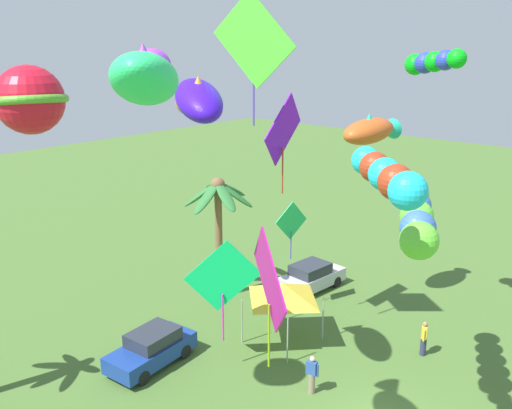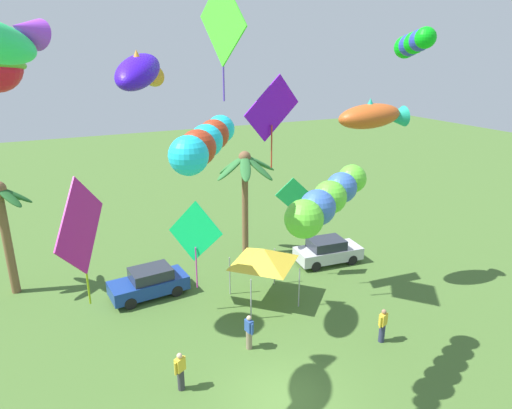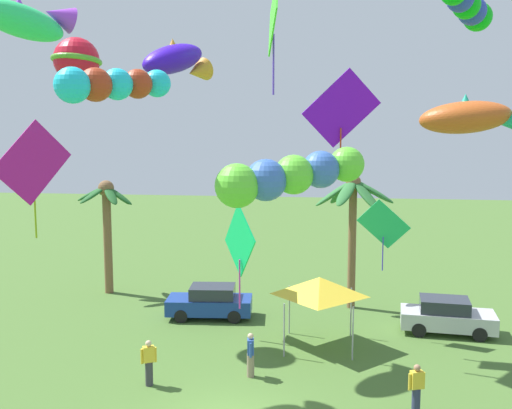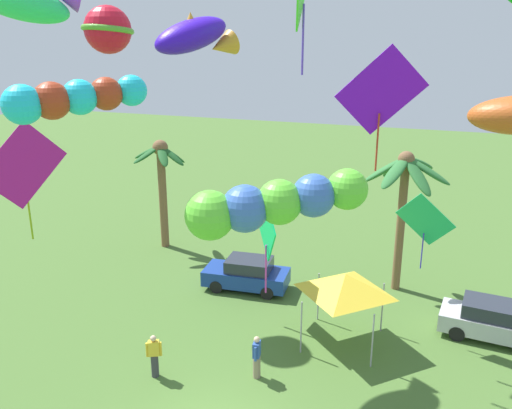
{
  "view_description": "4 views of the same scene",
  "coord_description": "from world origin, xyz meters",
  "px_view_note": "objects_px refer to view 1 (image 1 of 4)",
  "views": [
    {
      "loc": [
        -15.35,
        -7.38,
        13.07
      ],
      "look_at": [
        -0.89,
        5.28,
        7.47
      ],
      "focal_mm": 39.02,
      "sensor_mm": 36.0,
      "label": 1
    },
    {
      "loc": [
        -6.66,
        -11.66,
        12.02
      ],
      "look_at": [
        0.64,
        3.7,
        6.29
      ],
      "focal_mm": 31.9,
      "sensor_mm": 36.0,
      "label": 2
    },
    {
      "loc": [
        2.94,
        -16.07,
        8.62
      ],
      "look_at": [
        0.28,
        3.64,
        6.1
      ],
      "focal_mm": 40.69,
      "sensor_mm": 36.0,
      "label": 3
    },
    {
      "loc": [
        5.58,
        -11.45,
        11.23
      ],
      "look_at": [
        -0.45,
        4.8,
        5.78
      ],
      "focal_mm": 37.17,
      "sensor_mm": 36.0,
      "label": 4
    }
  ],
  "objects_px": {
    "parked_car_1": "(311,276)",
    "kite_diamond_6": "(291,222)",
    "spectator_2": "(312,374)",
    "kite_tube_4": "(388,176)",
    "kite_fish_2": "(146,76)",
    "kite_diamond_3": "(283,131)",
    "palm_tree_0": "(219,205)",
    "kite_fish_7": "(198,101)",
    "kite_diamond_5": "(254,41)",
    "spectator_0": "(424,338)",
    "festival_tent": "(283,291)",
    "kite_fish_0": "(371,131)",
    "kite_diamond_11": "(269,282)",
    "parked_car_0": "(152,348)",
    "kite_tube_8": "(432,62)",
    "kite_ball_9": "(30,100)",
    "kite_diamond_10": "(222,278)",
    "kite_tube_1": "(417,219)"
  },
  "relations": [
    {
      "from": "parked_car_1",
      "to": "kite_diamond_6",
      "type": "relative_size",
      "value": 1.33
    },
    {
      "from": "spectator_2",
      "to": "kite_tube_4",
      "type": "distance_m",
      "value": 10.48
    },
    {
      "from": "kite_fish_2",
      "to": "kite_diamond_3",
      "type": "bearing_deg",
      "value": 22.89
    },
    {
      "from": "palm_tree_0",
      "to": "kite_fish_7",
      "type": "height_order",
      "value": "kite_fish_7"
    },
    {
      "from": "kite_diamond_5",
      "to": "spectator_0",
      "type": "bearing_deg",
      "value": -47.23
    },
    {
      "from": "parked_car_1",
      "to": "festival_tent",
      "type": "distance_m",
      "value": 6.1
    },
    {
      "from": "festival_tent",
      "to": "kite_fish_0",
      "type": "xyz_separation_m",
      "value": [
        5.3,
        -0.95,
        6.65
      ]
    },
    {
      "from": "kite_diamond_5",
      "to": "kite_diamond_6",
      "type": "height_order",
      "value": "kite_diamond_5"
    },
    {
      "from": "festival_tent",
      "to": "kite_diamond_11",
      "type": "height_order",
      "value": "kite_diamond_11"
    },
    {
      "from": "parked_car_0",
      "to": "kite_tube_8",
      "type": "height_order",
      "value": "kite_tube_8"
    },
    {
      "from": "spectator_0",
      "to": "kite_fish_7",
      "type": "distance_m",
      "value": 14.32
    },
    {
      "from": "parked_car_1",
      "to": "spectator_0",
      "type": "xyz_separation_m",
      "value": [
        -2.29,
        -7.61,
        0.06
      ]
    },
    {
      "from": "kite_ball_9",
      "to": "kite_diamond_10",
      "type": "relative_size",
      "value": 0.61
    },
    {
      "from": "palm_tree_0",
      "to": "kite_diamond_11",
      "type": "relative_size",
      "value": 1.82
    },
    {
      "from": "palm_tree_0",
      "to": "festival_tent",
      "type": "xyz_separation_m",
      "value": [
        -1.45,
        -5.41,
        -2.61
      ]
    },
    {
      "from": "kite_tube_4",
      "to": "kite_tube_8",
      "type": "bearing_deg",
      "value": 19.5
    },
    {
      "from": "parked_car_1",
      "to": "kite_fish_2",
      "type": "relative_size",
      "value": 1.22
    },
    {
      "from": "kite_diamond_5",
      "to": "kite_fish_7",
      "type": "bearing_deg",
      "value": -167.46
    },
    {
      "from": "kite_diamond_10",
      "to": "kite_tube_8",
      "type": "bearing_deg",
      "value": -30.61
    },
    {
      "from": "spectator_0",
      "to": "kite_diamond_11",
      "type": "height_order",
      "value": "kite_diamond_11"
    },
    {
      "from": "parked_car_1",
      "to": "palm_tree_0",
      "type": "bearing_deg",
      "value": 141.56
    },
    {
      "from": "kite_tube_4",
      "to": "kite_tube_8",
      "type": "relative_size",
      "value": 0.95
    },
    {
      "from": "kite_diamond_6",
      "to": "kite_diamond_11",
      "type": "bearing_deg",
      "value": -144.71
    },
    {
      "from": "kite_fish_0",
      "to": "kite_diamond_11",
      "type": "relative_size",
      "value": 1.04
    },
    {
      "from": "kite_fish_7",
      "to": "kite_tube_4",
      "type": "bearing_deg",
      "value": -89.46
    },
    {
      "from": "parked_car_0",
      "to": "festival_tent",
      "type": "distance_m",
      "value": 6.14
    },
    {
      "from": "kite_fish_7",
      "to": "kite_tube_8",
      "type": "bearing_deg",
      "value": -18.56
    },
    {
      "from": "festival_tent",
      "to": "kite_ball_9",
      "type": "relative_size",
      "value": 1.06
    },
    {
      "from": "palm_tree_0",
      "to": "kite_tube_8",
      "type": "distance_m",
      "value": 12.28
    },
    {
      "from": "festival_tent",
      "to": "kite_fish_2",
      "type": "bearing_deg",
      "value": -159.07
    },
    {
      "from": "spectator_2",
      "to": "kite_diamond_6",
      "type": "distance_m",
      "value": 7.94
    },
    {
      "from": "palm_tree_0",
      "to": "spectator_0",
      "type": "xyz_separation_m",
      "value": [
        1.65,
        -10.74,
        -4.26
      ]
    },
    {
      "from": "palm_tree_0",
      "to": "parked_car_1",
      "type": "height_order",
      "value": "palm_tree_0"
    },
    {
      "from": "parked_car_0",
      "to": "parked_car_1",
      "type": "relative_size",
      "value": 1.0
    },
    {
      "from": "kite_fish_0",
      "to": "kite_tube_1",
      "type": "distance_m",
      "value": 8.35
    },
    {
      "from": "spectator_0",
      "to": "kite_diamond_3",
      "type": "bearing_deg",
      "value": 111.4
    },
    {
      "from": "palm_tree_0",
      "to": "spectator_2",
      "type": "height_order",
      "value": "palm_tree_0"
    },
    {
      "from": "palm_tree_0",
      "to": "kite_diamond_10",
      "type": "xyz_separation_m",
      "value": [
        -4.77,
        -4.92,
        -1.0
      ]
    },
    {
      "from": "kite_ball_9",
      "to": "kite_diamond_5",
      "type": "bearing_deg",
      "value": -5.67
    },
    {
      "from": "palm_tree_0",
      "to": "kite_fish_0",
      "type": "relative_size",
      "value": 1.76
    },
    {
      "from": "palm_tree_0",
      "to": "kite_ball_9",
      "type": "xyz_separation_m",
      "value": [
        -11.72,
        -4.51,
        6.48
      ]
    },
    {
      "from": "kite_tube_4",
      "to": "palm_tree_0",
      "type": "bearing_deg",
      "value": 61.95
    },
    {
      "from": "parked_car_0",
      "to": "kite_diamond_5",
      "type": "bearing_deg",
      "value": -41.96
    },
    {
      "from": "spectator_0",
      "to": "kite_diamond_3",
      "type": "relative_size",
      "value": 0.36
    },
    {
      "from": "kite_fish_0",
      "to": "kite_tube_8",
      "type": "relative_size",
      "value": 1.22
    },
    {
      "from": "parked_car_0",
      "to": "kite_diamond_5",
      "type": "xyz_separation_m",
      "value": [
        3.22,
        -2.89,
        12.37
      ]
    },
    {
      "from": "kite_diamond_6",
      "to": "kite_diamond_5",
      "type": "bearing_deg",
      "value": -161.3
    },
    {
      "from": "festival_tent",
      "to": "kite_fish_7",
      "type": "bearing_deg",
      "value": -172.31
    },
    {
      "from": "kite_tube_1",
      "to": "kite_ball_9",
      "type": "bearing_deg",
      "value": 142.54
    },
    {
      "from": "parked_car_0",
      "to": "kite_diamond_10",
      "type": "relative_size",
      "value": 0.9
    }
  ]
}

